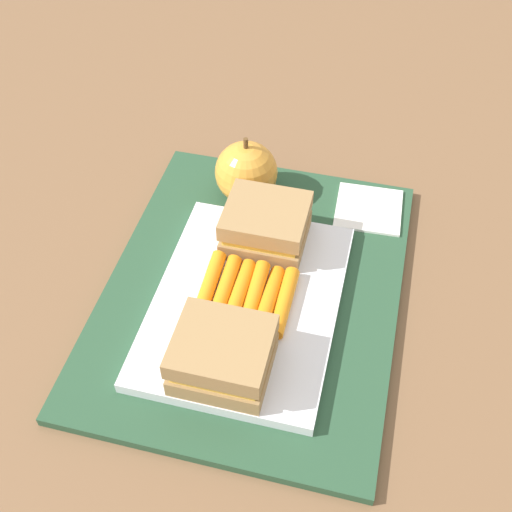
{
  "coord_description": "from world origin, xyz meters",
  "views": [
    {
      "loc": [
        -0.38,
        -0.1,
        0.5
      ],
      "look_at": [
        0.01,
        0.0,
        0.04
      ],
      "focal_mm": 45.36,
      "sensor_mm": 36.0,
      "label": 1
    }
  ],
  "objects_px": {
    "sandwich_half_right": "(266,225)",
    "carrot_sticks_bundle": "(247,294)",
    "food_tray": "(246,303)",
    "sandwich_half_left": "(223,355)",
    "apple": "(246,172)",
    "paper_napkin": "(369,209)"
  },
  "relations": [
    {
      "from": "sandwich_half_left",
      "to": "carrot_sticks_bundle",
      "type": "relative_size",
      "value": 0.92
    },
    {
      "from": "food_tray",
      "to": "carrot_sticks_bundle",
      "type": "relative_size",
      "value": 2.66
    },
    {
      "from": "apple",
      "to": "carrot_sticks_bundle",
      "type": "bearing_deg",
      "value": -165.44
    },
    {
      "from": "food_tray",
      "to": "sandwich_half_left",
      "type": "bearing_deg",
      "value": 180.0
    },
    {
      "from": "sandwich_half_left",
      "to": "sandwich_half_right",
      "type": "xyz_separation_m",
      "value": [
        0.16,
        0.0,
        0.0
      ]
    },
    {
      "from": "food_tray",
      "to": "sandwich_half_left",
      "type": "relative_size",
      "value": 2.88
    },
    {
      "from": "sandwich_half_left",
      "to": "apple",
      "type": "bearing_deg",
      "value": 9.63
    },
    {
      "from": "carrot_sticks_bundle",
      "to": "sandwich_half_left",
      "type": "bearing_deg",
      "value": 179.87
    },
    {
      "from": "sandwich_half_left",
      "to": "carrot_sticks_bundle",
      "type": "height_order",
      "value": "sandwich_half_left"
    },
    {
      "from": "food_tray",
      "to": "paper_napkin",
      "type": "relative_size",
      "value": 3.29
    },
    {
      "from": "paper_napkin",
      "to": "sandwich_half_right",
      "type": "bearing_deg",
      "value": 130.7
    },
    {
      "from": "carrot_sticks_bundle",
      "to": "paper_napkin",
      "type": "distance_m",
      "value": 0.19
    },
    {
      "from": "paper_napkin",
      "to": "sandwich_half_left",
      "type": "bearing_deg",
      "value": 158.17
    },
    {
      "from": "sandwich_half_left",
      "to": "apple",
      "type": "relative_size",
      "value": 1.02
    },
    {
      "from": "sandwich_half_left",
      "to": "sandwich_half_right",
      "type": "relative_size",
      "value": 1.0
    },
    {
      "from": "sandwich_half_right",
      "to": "carrot_sticks_bundle",
      "type": "relative_size",
      "value": 0.92
    },
    {
      "from": "apple",
      "to": "paper_napkin",
      "type": "relative_size",
      "value": 1.12
    },
    {
      "from": "food_tray",
      "to": "sandwich_half_right",
      "type": "relative_size",
      "value": 2.88
    },
    {
      "from": "food_tray",
      "to": "sandwich_half_right",
      "type": "bearing_deg",
      "value": 0.0
    },
    {
      "from": "sandwich_half_right",
      "to": "carrot_sticks_bundle",
      "type": "height_order",
      "value": "sandwich_half_right"
    },
    {
      "from": "apple",
      "to": "paper_napkin",
      "type": "height_order",
      "value": "apple"
    },
    {
      "from": "sandwich_half_right",
      "to": "apple",
      "type": "distance_m",
      "value": 0.08
    }
  ]
}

